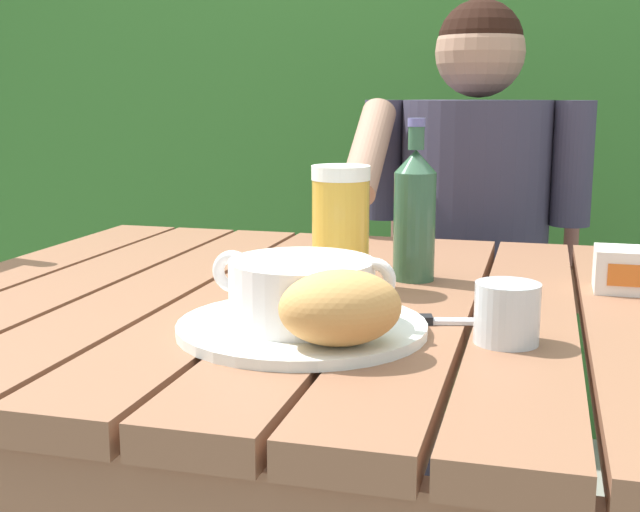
{
  "coord_description": "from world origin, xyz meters",
  "views": [
    {
      "loc": [
        0.27,
        -1.07,
        1.02
      ],
      "look_at": [
        0.01,
        -0.08,
        0.82
      ],
      "focal_mm": 46.72,
      "sensor_mm": 36.0,
      "label": 1
    }
  ],
  "objects_px": {
    "chair_near_diner": "(475,324)",
    "person_eating": "(470,238)",
    "beer_glass": "(343,227)",
    "soup_bowl": "(302,289)",
    "table_knife": "(430,320)",
    "serving_plate": "(302,327)",
    "butter_tub": "(633,270)",
    "beer_bottle": "(415,213)",
    "water_glass_small": "(507,313)",
    "bread_roll": "(340,308)"
  },
  "relations": [
    {
      "from": "water_glass_small",
      "to": "butter_tub",
      "type": "relative_size",
      "value": 0.7
    },
    {
      "from": "soup_bowl",
      "to": "beer_bottle",
      "type": "distance_m",
      "value": 0.32
    },
    {
      "from": "soup_bowl",
      "to": "bread_roll",
      "type": "height_order",
      "value": "same"
    },
    {
      "from": "table_knife",
      "to": "water_glass_small",
      "type": "bearing_deg",
      "value": -31.56
    },
    {
      "from": "bread_roll",
      "to": "beer_glass",
      "type": "bearing_deg",
      "value": 103.11
    },
    {
      "from": "chair_near_diner",
      "to": "person_eating",
      "type": "relative_size",
      "value": 0.79
    },
    {
      "from": "beer_glass",
      "to": "bread_roll",
      "type": "bearing_deg",
      "value": -76.89
    },
    {
      "from": "serving_plate",
      "to": "soup_bowl",
      "type": "bearing_deg",
      "value": -113.63
    },
    {
      "from": "beer_bottle",
      "to": "table_knife",
      "type": "height_order",
      "value": "beer_bottle"
    },
    {
      "from": "butter_tub",
      "to": "table_knife",
      "type": "distance_m",
      "value": 0.34
    },
    {
      "from": "soup_bowl",
      "to": "bread_roll",
      "type": "xyz_separation_m",
      "value": [
        0.06,
        -0.07,
        0.0
      ]
    },
    {
      "from": "soup_bowl",
      "to": "beer_glass",
      "type": "bearing_deg",
      "value": 91.97
    },
    {
      "from": "water_glass_small",
      "to": "table_knife",
      "type": "height_order",
      "value": "water_glass_small"
    },
    {
      "from": "bread_roll",
      "to": "table_knife",
      "type": "height_order",
      "value": "bread_roll"
    },
    {
      "from": "serving_plate",
      "to": "butter_tub",
      "type": "relative_size",
      "value": 2.82
    },
    {
      "from": "person_eating",
      "to": "beer_bottle",
      "type": "distance_m",
      "value": 0.62
    },
    {
      "from": "bread_roll",
      "to": "beer_glass",
      "type": "distance_m",
      "value": 0.31
    },
    {
      "from": "table_knife",
      "to": "beer_bottle",
      "type": "bearing_deg",
      "value": 103.53
    },
    {
      "from": "bread_roll",
      "to": "serving_plate",
      "type": "bearing_deg",
      "value": 130.6
    },
    {
      "from": "bread_roll",
      "to": "table_knife",
      "type": "relative_size",
      "value": 1.04
    },
    {
      "from": "beer_glass",
      "to": "butter_tub",
      "type": "bearing_deg",
      "value": 11.69
    },
    {
      "from": "beer_glass",
      "to": "serving_plate",
      "type": "bearing_deg",
      "value": -88.03
    },
    {
      "from": "chair_near_diner",
      "to": "table_knife",
      "type": "bearing_deg",
      "value": -88.82
    },
    {
      "from": "soup_bowl",
      "to": "beer_glass",
      "type": "xyz_separation_m",
      "value": [
        -0.01,
        0.23,
        0.04
      ]
    },
    {
      "from": "serving_plate",
      "to": "bread_roll",
      "type": "bearing_deg",
      "value": -49.4
    },
    {
      "from": "butter_tub",
      "to": "table_knife",
      "type": "relative_size",
      "value": 0.67
    },
    {
      "from": "table_knife",
      "to": "bread_roll",
      "type": "bearing_deg",
      "value": -116.76
    },
    {
      "from": "chair_near_diner",
      "to": "beer_glass",
      "type": "distance_m",
      "value": 0.95
    },
    {
      "from": "beer_bottle",
      "to": "water_glass_small",
      "type": "height_order",
      "value": "beer_bottle"
    },
    {
      "from": "chair_near_diner",
      "to": "person_eating",
      "type": "xyz_separation_m",
      "value": [
        -0.0,
        -0.2,
        0.24
      ]
    },
    {
      "from": "person_eating",
      "to": "serving_plate",
      "type": "bearing_deg",
      "value": -97.1
    },
    {
      "from": "chair_near_diner",
      "to": "butter_tub",
      "type": "xyz_separation_m",
      "value": [
        0.27,
        -0.79,
        0.31
      ]
    },
    {
      "from": "soup_bowl",
      "to": "table_knife",
      "type": "relative_size",
      "value": 1.42
    },
    {
      "from": "serving_plate",
      "to": "beer_glass",
      "type": "distance_m",
      "value": 0.24
    },
    {
      "from": "soup_bowl",
      "to": "beer_glass",
      "type": "distance_m",
      "value": 0.23
    },
    {
      "from": "person_eating",
      "to": "table_knife",
      "type": "height_order",
      "value": "person_eating"
    },
    {
      "from": "water_glass_small",
      "to": "chair_near_diner",
      "type": "bearing_deg",
      "value": 95.9
    },
    {
      "from": "chair_near_diner",
      "to": "beer_bottle",
      "type": "height_order",
      "value": "beer_bottle"
    },
    {
      "from": "person_eating",
      "to": "beer_glass",
      "type": "bearing_deg",
      "value": -100.14
    },
    {
      "from": "beer_bottle",
      "to": "water_glass_small",
      "type": "xyz_separation_m",
      "value": [
        0.15,
        -0.29,
        -0.07
      ]
    },
    {
      "from": "bread_roll",
      "to": "butter_tub",
      "type": "relative_size",
      "value": 1.56
    },
    {
      "from": "person_eating",
      "to": "water_glass_small",
      "type": "distance_m",
      "value": 0.9
    },
    {
      "from": "chair_near_diner",
      "to": "table_knife",
      "type": "xyz_separation_m",
      "value": [
        0.02,
        -1.03,
        0.28
      ]
    },
    {
      "from": "serving_plate",
      "to": "beer_bottle",
      "type": "bearing_deg",
      "value": 75.28
    },
    {
      "from": "serving_plate",
      "to": "beer_bottle",
      "type": "height_order",
      "value": "beer_bottle"
    },
    {
      "from": "chair_near_diner",
      "to": "beer_glass",
      "type": "relative_size",
      "value": 5.58
    },
    {
      "from": "beer_bottle",
      "to": "table_knife",
      "type": "xyz_separation_m",
      "value": [
        0.06,
        -0.23,
        -0.1
      ]
    },
    {
      "from": "person_eating",
      "to": "table_knife",
      "type": "relative_size",
      "value": 7.98
    },
    {
      "from": "table_knife",
      "to": "chair_near_diner",
      "type": "bearing_deg",
      "value": 91.18
    },
    {
      "from": "beer_bottle",
      "to": "beer_glass",
      "type": "bearing_deg",
      "value": -139.12
    }
  ]
}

